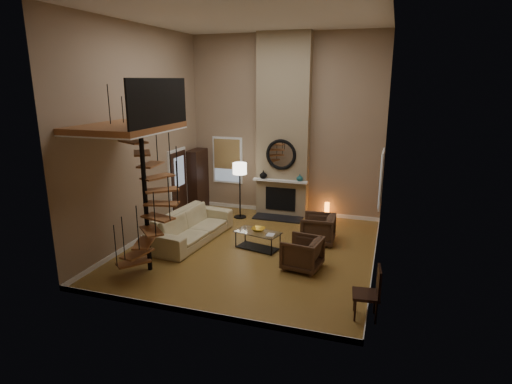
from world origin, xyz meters
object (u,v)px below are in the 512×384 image
(accent_lamp, at_px, (327,211))
(floor_lamp, at_px, (240,173))
(hutch, at_px, (197,180))
(armchair_near, at_px, (321,230))
(side_chair, at_px, (371,291))
(coffee_table, at_px, (258,238))
(armchair_far, at_px, (305,254))
(sofa, at_px, (191,226))

(accent_lamp, bearing_deg, floor_lamp, -164.55)
(hutch, relative_size, armchair_near, 2.37)
(floor_lamp, height_order, side_chair, floor_lamp)
(coffee_table, relative_size, floor_lamp, 0.71)
(coffee_table, xyz_separation_m, floor_lamp, (-1.29, 2.23, 1.13))
(hutch, height_order, side_chair, hutch)
(floor_lamp, bearing_deg, armchair_far, -48.49)
(armchair_far, bearing_deg, sofa, -95.53)
(coffee_table, distance_m, floor_lamp, 2.81)
(hutch, bearing_deg, accent_lamp, 3.24)
(hutch, relative_size, side_chair, 2.05)
(armchair_far, height_order, accent_lamp, armchair_far)
(armchair_far, xyz_separation_m, side_chair, (1.52, -1.64, 0.17))
(armchair_far, height_order, coffee_table, armchair_far)
(armchair_near, xyz_separation_m, armchair_far, (-0.07, -1.71, 0.00))
(hutch, bearing_deg, side_chair, -41.25)
(armchair_far, relative_size, floor_lamp, 0.47)
(side_chair, bearing_deg, coffee_table, 140.02)
(sofa, distance_m, coffee_table, 1.85)
(side_chair, bearing_deg, armchair_far, 132.72)
(floor_lamp, bearing_deg, sofa, -104.17)
(armchair_far, bearing_deg, coffee_table, -111.30)
(coffee_table, bearing_deg, hutch, 137.56)
(hutch, distance_m, armchair_near, 4.78)
(floor_lamp, distance_m, accent_lamp, 2.91)
(hutch, height_order, floor_lamp, hutch)
(hutch, bearing_deg, armchair_near, -21.99)
(hutch, distance_m, side_chair, 7.79)
(sofa, bearing_deg, coffee_table, -84.68)
(armchair_far, distance_m, accent_lamp, 3.73)
(armchair_far, relative_size, accent_lamp, 1.60)
(armchair_near, relative_size, floor_lamp, 0.49)
(sofa, xyz_separation_m, side_chair, (4.74, -2.44, 0.13))
(hutch, height_order, armchair_near, hutch)
(armchair_near, height_order, side_chair, side_chair)
(hutch, bearing_deg, armchair_far, -38.82)
(hutch, distance_m, accent_lamp, 4.30)
(coffee_table, height_order, side_chair, side_chair)
(armchair_near, relative_size, armchair_far, 1.04)
(armchair_near, relative_size, coffee_table, 0.70)
(armchair_near, xyz_separation_m, side_chair, (1.45, -3.35, 0.17))
(accent_lamp, bearing_deg, side_chair, -73.32)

